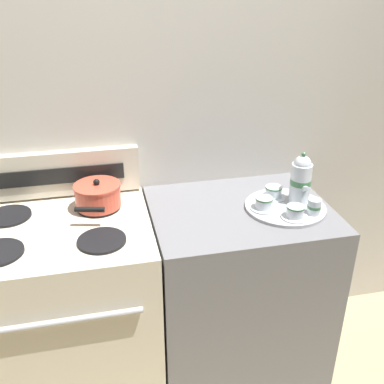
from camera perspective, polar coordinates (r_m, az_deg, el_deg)
name	(u,v)px	position (r m, az deg, el deg)	size (l,w,h in m)	color
ground_plane	(158,371)	(2.50, -4.34, -21.73)	(6.00, 6.00, 0.00)	tan
wall_back	(139,148)	(2.15, -6.72, 5.58)	(6.00, 0.05, 2.20)	beige
stove	(67,315)	(2.18, -15.61, -14.76)	(0.79, 0.66, 0.92)	beige
control_panel	(53,174)	(2.13, -17.25, 2.16)	(0.78, 0.05, 0.21)	beige
side_counter	(236,290)	(2.25, 5.66, -12.28)	(0.79, 0.63, 0.91)	slate
saucepan	(98,195)	(2.00, -11.88, -0.41)	(0.20, 0.28, 0.13)	#D14C38
serving_tray	(285,207)	(2.03, 11.74, -1.87)	(0.36, 0.36, 0.01)	#B2B2B7
teapot	(301,179)	(2.02, 13.67, 1.58)	(0.09, 0.15, 0.24)	silver
teacup_left	(264,203)	(1.97, 9.12, -1.43)	(0.11, 0.11, 0.05)	silver
teacup_right	(273,192)	(2.07, 10.30, -0.02)	(0.11, 0.11, 0.05)	silver
teacup_front	(295,212)	(1.93, 12.96, -2.49)	(0.11, 0.11, 0.05)	silver
creamer_jug	(314,207)	(1.97, 15.25, -1.79)	(0.06, 0.06, 0.07)	silver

